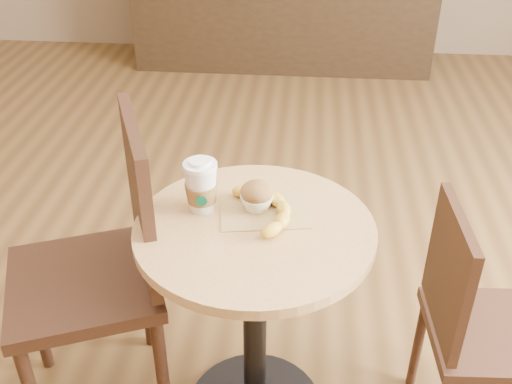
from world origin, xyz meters
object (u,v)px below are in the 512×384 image
(chair_right, at_px, (474,322))
(muffin, at_px, (257,196))
(chair_left, at_px, (105,265))
(cafe_table, at_px, (255,294))
(coffee_cup, at_px, (201,187))
(banana, at_px, (262,210))

(chair_right, distance_m, muffin, 0.72)
(chair_left, bearing_deg, cafe_table, 61.88)
(cafe_table, height_order, coffee_cup, coffee_cup)
(coffee_cup, bearing_deg, banana, -17.28)
(coffee_cup, bearing_deg, muffin, -5.43)
(chair_left, relative_size, coffee_cup, 6.45)
(cafe_table, relative_size, coffee_cup, 4.89)
(chair_right, xyz_separation_m, banana, (-0.61, 0.03, 0.33))
(cafe_table, relative_size, muffin, 8.11)
(chair_right, bearing_deg, cafe_table, 88.07)
(cafe_table, distance_m, chair_right, 0.63)
(muffin, relative_size, banana, 0.37)
(muffin, bearing_deg, cafe_table, -89.16)
(cafe_table, relative_size, chair_left, 0.76)
(chair_left, xyz_separation_m, chair_right, (1.08, -0.04, -0.10))
(chair_left, relative_size, muffin, 10.70)
(cafe_table, distance_m, muffin, 0.29)
(cafe_table, bearing_deg, banana, 70.00)
(cafe_table, bearing_deg, chair_right, 1.25)
(cafe_table, relative_size, banana, 3.02)
(chair_right, bearing_deg, muffin, 81.00)
(cafe_table, height_order, banana, banana)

